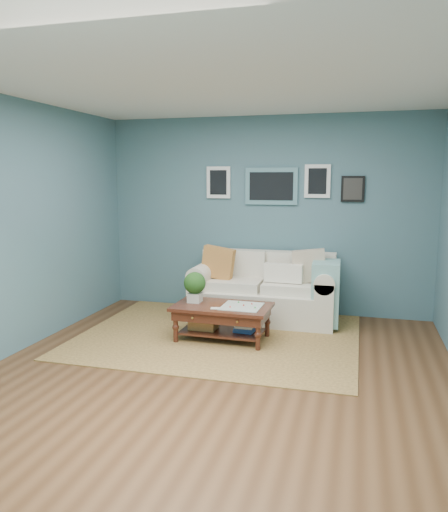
% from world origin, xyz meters
% --- Properties ---
extents(room_shell, '(5.00, 5.02, 2.70)m').
position_xyz_m(room_shell, '(0.00, 0.06, 1.36)').
color(room_shell, brown).
rests_on(room_shell, ground).
extents(area_rug, '(3.23, 2.58, 0.01)m').
position_xyz_m(area_rug, '(-0.30, 1.17, 0.01)').
color(area_rug, brown).
rests_on(area_rug, ground).
extents(loveseat, '(1.91, 0.87, 0.98)m').
position_xyz_m(loveseat, '(0.17, 2.03, 0.40)').
color(loveseat, white).
rests_on(loveseat, ground).
extents(coffee_table, '(1.12, 0.67, 0.78)m').
position_xyz_m(coffee_table, '(-0.28, 1.06, 0.34)').
color(coffee_table, '#341810').
rests_on(coffee_table, ground).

